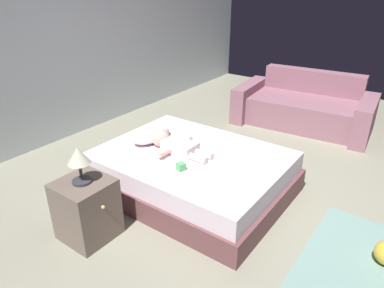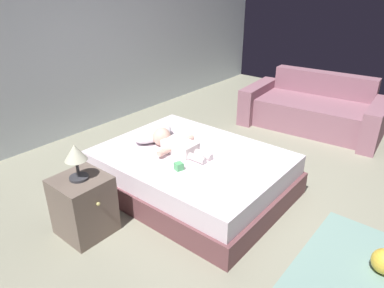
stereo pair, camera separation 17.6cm
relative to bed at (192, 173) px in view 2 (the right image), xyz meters
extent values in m
plane|color=gray|center=(0.23, -0.84, -0.20)|extent=(8.00, 8.00, 0.00)
cube|color=silver|center=(0.23, 2.16, 1.20)|extent=(8.00, 0.12, 2.80)
cube|color=brown|center=(0.00, 0.00, -0.09)|extent=(1.35, 1.78, 0.22)
cube|color=silver|center=(0.00, 0.00, 0.11)|extent=(1.30, 1.71, 0.19)
ellipsoid|color=white|center=(0.00, 0.52, 0.27)|extent=(0.47, 0.27, 0.13)
cube|color=white|center=(-0.05, 0.11, 0.26)|extent=(0.20, 0.33, 0.11)
sphere|color=beige|center=(-0.05, 0.35, 0.30)|extent=(0.18, 0.18, 0.18)
cylinder|color=beige|center=(-0.21, 0.16, 0.26)|extent=(0.15, 0.06, 0.06)
cylinder|color=beige|center=(0.12, 0.16, 0.26)|extent=(0.15, 0.06, 0.06)
cylinder|color=white|center=(-0.10, -0.14, 0.24)|extent=(0.06, 0.18, 0.06)
cylinder|color=white|center=(0.00, -0.14, 0.24)|extent=(0.06, 0.18, 0.06)
cube|color=#3381E9|center=(0.17, 0.25, 0.21)|extent=(0.03, 0.15, 0.01)
cube|color=white|center=(0.17, 0.33, 0.23)|extent=(0.02, 0.03, 0.01)
cube|color=#8F5E6D|center=(2.25, -0.27, -0.01)|extent=(0.83, 1.46, 0.38)
cube|color=#8F5E6D|center=(2.71, -0.23, 0.15)|extent=(0.32, 1.42, 0.70)
cube|color=#8F5E6D|center=(2.18, 0.53, 0.05)|extent=(0.93, 0.28, 0.51)
cube|color=#8F5E6D|center=(2.32, -1.07, 0.05)|extent=(0.93, 0.28, 0.51)
cube|color=#6D5D52|center=(-1.04, 0.28, 0.05)|extent=(0.40, 0.40, 0.51)
sphere|color=tan|center=(-1.04, 0.07, 0.16)|extent=(0.03, 0.03, 0.03)
cylinder|color=#333338|center=(-1.04, 0.28, 0.32)|extent=(0.15, 0.15, 0.02)
cylinder|color=#333338|center=(-1.04, 0.28, 0.40)|extent=(0.02, 0.02, 0.14)
cone|color=beige|center=(-1.04, 0.28, 0.54)|extent=(0.17, 0.17, 0.13)
cube|color=#5ABB71|center=(-0.31, -0.11, 0.24)|extent=(0.08, 0.08, 0.07)
camera|label=1|loc=(-2.40, -1.75, 1.73)|focal=32.89mm
camera|label=2|loc=(-2.29, -1.89, 1.73)|focal=32.89mm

